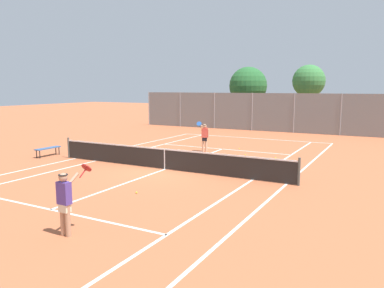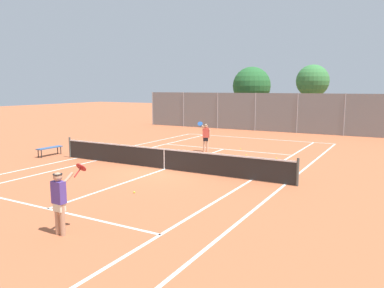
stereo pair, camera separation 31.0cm
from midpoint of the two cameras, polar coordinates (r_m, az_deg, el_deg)
The scene contains 14 objects.
ground_plane at distance 16.95m, azimuth -3.70°, elevation -3.86°, with size 120.00×120.00×0.00m, color #B25B38.
court_line_markings at distance 16.94m, azimuth -3.70°, elevation -3.85°, with size 11.10×23.90×0.01m.
tennis_net at distance 16.84m, azimuth -3.72°, elevation -2.17°, with size 12.00×0.10×1.07m.
player_near_side at distance 9.83m, azimuth -18.69°, elevation -7.94°, with size 0.68×0.73×1.77m.
player_far_left at distance 21.39m, azimuth 2.52°, elevation 1.27°, with size 0.47×0.87×1.77m.
loose_tennis_ball_0 at distance 20.57m, azimuth 8.68°, elevation -1.63°, with size 0.07×0.07×0.07m, color #D1DB33.
loose_tennis_ball_1 at distance 20.21m, azimuth 1.76°, elevation -1.72°, with size 0.07×0.07×0.07m, color #D1DB33.
loose_tennis_ball_2 at distance 13.28m, azimuth -8.14°, elevation -7.29°, with size 0.07×0.07×0.07m, color #D1DB33.
loose_tennis_ball_3 at distance 19.87m, azimuth 13.17°, elevation -2.12°, with size 0.07×0.07×0.07m, color #D1DB33.
loose_tennis_ball_4 at distance 22.53m, azimuth 7.81°, elevation -0.73°, with size 0.07×0.07×0.07m, color #D1DB33.
courtside_bench at distance 21.52m, azimuth -20.50°, elevation -0.62°, with size 0.36×1.50×0.47m.
back_fence at distance 31.93m, azimuth 12.90°, elevation 4.71°, with size 25.02×0.08×3.22m.
tree_behind_left at distance 36.74m, azimuth 9.14°, elevation 8.55°, with size 3.63×3.61×5.62m.
tree_behind_right at distance 34.92m, azimuth 18.15°, elevation 8.93°, with size 2.84×2.84×5.65m.
Camera 2 is at (9.19, -13.78, 3.65)m, focal length 35.00 mm.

